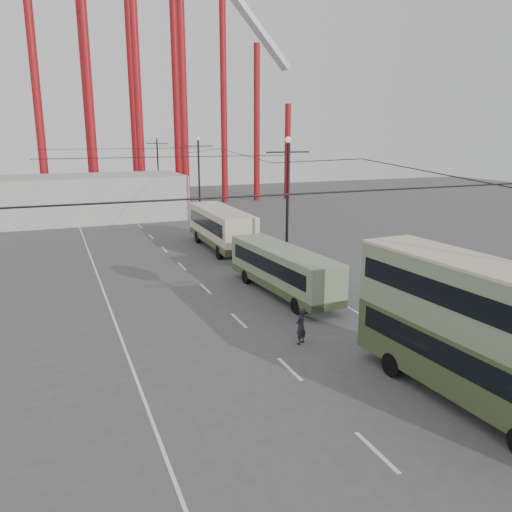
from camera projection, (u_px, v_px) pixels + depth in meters
name	position (u px, v px, depth m)	size (l,w,h in m)	color
ground	(366.00, 412.00, 17.34)	(160.00, 160.00, 0.00)	#454547
road_markings	(192.00, 274.00, 34.73)	(12.52, 120.00, 0.01)	silver
lamp_post_mid	(287.00, 205.00, 34.50)	(3.20, 0.44, 9.32)	black
lamp_post_far	(199.00, 180.00, 54.28)	(3.20, 0.44, 9.32)	black
lamp_post_distant	(158.00, 168.00, 74.06)	(3.20, 0.44, 9.32)	black
roller_coaster	(95.00, 24.00, 62.20)	(52.95, 5.00, 55.48)	maroon
fairground_shed	(84.00, 198.00, 56.79)	(22.00, 10.00, 5.00)	#A7A7A2
double_decker_bus	(473.00, 326.00, 17.39)	(2.99, 9.80, 5.20)	#3A4927
single_decker_green	(283.00, 269.00, 29.98)	(3.00, 10.11, 2.82)	gray
single_decker_cream	(221.00, 227.00, 42.07)	(2.96, 10.96, 3.39)	beige
pedestrian	(301.00, 326.00, 22.89)	(0.64, 0.42, 1.75)	black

